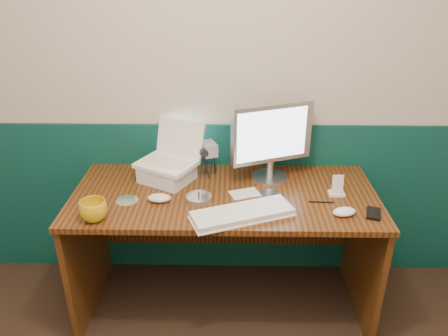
{
  "coord_description": "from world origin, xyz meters",
  "views": [
    {
      "loc": [
        0.2,
        -0.63,
        1.87
      ],
      "look_at": [
        0.17,
        1.23,
        0.97
      ],
      "focal_mm": 35.0,
      "sensor_mm": 36.0,
      "label": 1
    }
  ],
  "objects_px": {
    "monitor": "(271,141)",
    "camcorder": "(209,161)",
    "mug": "(93,211)",
    "desk": "(224,251)",
    "laptop": "(165,145)",
    "keyboard": "(242,214)"
  },
  "relations": [
    {
      "from": "monitor",
      "to": "camcorder",
      "type": "xyz_separation_m",
      "value": [
        -0.34,
        0.03,
        -0.14
      ]
    },
    {
      "from": "mug",
      "to": "camcorder",
      "type": "relative_size",
      "value": 0.71
    },
    {
      "from": "desk",
      "to": "camcorder",
      "type": "height_order",
      "value": "camcorder"
    },
    {
      "from": "desk",
      "to": "laptop",
      "type": "relative_size",
      "value": 5.37
    },
    {
      "from": "desk",
      "to": "keyboard",
      "type": "xyz_separation_m",
      "value": [
        0.09,
        -0.23,
        0.39
      ]
    },
    {
      "from": "laptop",
      "to": "mug",
      "type": "distance_m",
      "value": 0.53
    },
    {
      "from": "laptop",
      "to": "desk",
      "type": "bearing_deg",
      "value": 4.35
    },
    {
      "from": "laptop",
      "to": "monitor",
      "type": "relative_size",
      "value": 0.66
    },
    {
      "from": "laptop",
      "to": "camcorder",
      "type": "height_order",
      "value": "laptop"
    },
    {
      "from": "monitor",
      "to": "keyboard",
      "type": "xyz_separation_m",
      "value": [
        -0.16,
        -0.4,
        -0.21
      ]
    },
    {
      "from": "monitor",
      "to": "mug",
      "type": "bearing_deg",
      "value": -174.11
    },
    {
      "from": "laptop",
      "to": "mug",
      "type": "relative_size",
      "value": 2.31
    },
    {
      "from": "monitor",
      "to": "laptop",
      "type": "bearing_deg",
      "value": 161.67
    },
    {
      "from": "laptop",
      "to": "camcorder",
      "type": "bearing_deg",
      "value": 43.2
    },
    {
      "from": "desk",
      "to": "mug",
      "type": "xyz_separation_m",
      "value": [
        -0.61,
        -0.27,
        0.43
      ]
    },
    {
      "from": "desk",
      "to": "camcorder",
      "type": "relative_size",
      "value": 8.81
    },
    {
      "from": "mug",
      "to": "desk",
      "type": "bearing_deg",
      "value": 23.76
    },
    {
      "from": "desk",
      "to": "keyboard",
      "type": "bearing_deg",
      "value": -68.74
    },
    {
      "from": "monitor",
      "to": "camcorder",
      "type": "height_order",
      "value": "monitor"
    },
    {
      "from": "camcorder",
      "to": "desk",
      "type": "bearing_deg",
      "value": -88.0
    },
    {
      "from": "laptop",
      "to": "keyboard",
      "type": "bearing_deg",
      "value": -13.81
    },
    {
      "from": "desk",
      "to": "monitor",
      "type": "xyz_separation_m",
      "value": [
        0.25,
        0.17,
        0.6
      ]
    }
  ]
}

